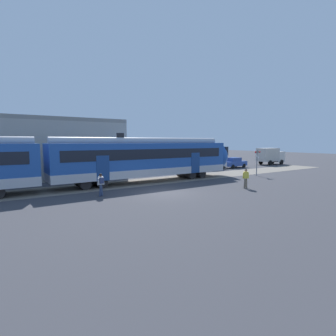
# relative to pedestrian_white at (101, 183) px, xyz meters

# --- Properties ---
(ground_plane) EXTENTS (160.00, 160.00, 0.00)m
(ground_plane) POSITION_rel_pedestrian_white_xyz_m (4.49, -1.49, -0.99)
(ground_plane) COLOR #38383D
(track_bed) EXTENTS (80.00, 4.40, 0.01)m
(track_bed) POSITION_rel_pedestrian_white_xyz_m (-4.91, 4.20, -0.98)
(track_bed) COLOR slate
(track_bed) RESTS_ON ground
(pedestrian_white) EXTENTS (0.53, 0.63, 1.67)m
(pedestrian_white) POSITION_rel_pedestrian_white_xyz_m (0.00, 0.00, 0.00)
(pedestrian_white) COLOR navy
(pedestrian_white) RESTS_ON ground
(pedestrian_yellow) EXTENTS (0.67, 0.47, 1.67)m
(pedestrian_yellow) POSITION_rel_pedestrian_white_xyz_m (11.28, -3.66, -0.03)
(pedestrian_yellow) COLOR #6B6051
(pedestrian_yellow) RESTS_ON ground
(parked_car_silver) EXTENTS (4.01, 1.78, 1.54)m
(parked_car_silver) POSITION_rel_pedestrian_white_xyz_m (19.22, 8.81, -0.21)
(parked_car_silver) COLOR #B7BABF
(parked_car_silver) RESTS_ON ground
(parked_car_blue) EXTENTS (4.04, 1.83, 1.54)m
(parked_car_blue) POSITION_rel_pedestrian_white_xyz_m (23.84, 8.95, -0.21)
(parked_car_blue) COLOR #284799
(parked_car_blue) RESTS_ON ground
(box_truck) EXTENTS (5.33, 2.29, 2.82)m
(box_truck) POSITION_rel_pedestrian_white_xyz_m (33.16, 9.31, 0.58)
(box_truck) COLOR beige
(box_truck) RESTS_ON ground
(crossing_signal) EXTENTS (0.96, 0.22, 3.00)m
(crossing_signal) POSITION_rel_pedestrian_white_xyz_m (18.92, 1.11, 1.02)
(crossing_signal) COLOR gray
(crossing_signal) RESTS_ON ground
(background_building) EXTENTS (20.82, 5.00, 9.20)m
(background_building) POSITION_rel_pedestrian_white_xyz_m (-4.11, 11.62, 2.22)
(background_building) COLOR gray
(background_building) RESTS_ON ground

